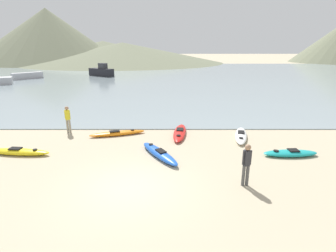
# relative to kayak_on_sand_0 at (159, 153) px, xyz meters

# --- Properties ---
(ground_plane) EXTENTS (400.00, 400.00, 0.00)m
(ground_plane) POSITION_rel_kayak_on_sand_0_xyz_m (-1.06, -3.04, -0.17)
(ground_plane) COLOR tan
(bay_water) EXTENTS (160.00, 70.00, 0.06)m
(bay_water) POSITION_rel_kayak_on_sand_0_xyz_m (-1.06, 39.42, -0.14)
(bay_water) COLOR gray
(bay_water) RESTS_ON ground_plane
(far_hill_left) EXTENTS (49.33, 49.33, 17.58)m
(far_hill_left) POSITION_rel_kayak_on_sand_0_xyz_m (-40.14, 81.31, 8.62)
(far_hill_left) COLOR #6B7056
(far_hill_left) RESTS_ON ground_plane
(far_hill_midleft) EXTENTS (64.02, 64.02, 7.33)m
(far_hill_midleft) POSITION_rel_kayak_on_sand_0_xyz_m (-23.56, 88.59, 3.49)
(far_hill_midleft) COLOR #6B7056
(far_hill_midleft) RESTS_ON ground_plane
(far_hill_midright) EXTENTS (68.86, 68.86, 6.69)m
(far_hill_midright) POSITION_rel_kayak_on_sand_0_xyz_m (-15.12, 81.59, 3.17)
(far_hill_midright) COLOR #6B7056
(far_hill_midright) RESTS_ON ground_plane
(kayak_on_sand_0) EXTENTS (2.25, 3.22, 0.39)m
(kayak_on_sand_0) POSITION_rel_kayak_on_sand_0_xyz_m (0.00, 0.00, 0.00)
(kayak_on_sand_0) COLOR blue
(kayak_on_sand_0) RESTS_ON ground_plane
(kayak_on_sand_1) EXTENTS (1.51, 3.31, 0.33)m
(kayak_on_sand_1) POSITION_rel_kayak_on_sand_0_xyz_m (4.88, 2.85, -0.03)
(kayak_on_sand_1) COLOR white
(kayak_on_sand_1) RESTS_ON ground_plane
(kayak_on_sand_2) EXTENTS (1.17, 3.58, 0.33)m
(kayak_on_sand_2) POSITION_rel_kayak_on_sand_0_xyz_m (1.18, 3.40, -0.03)
(kayak_on_sand_2) COLOR red
(kayak_on_sand_2) RESTS_ON ground_plane
(kayak_on_sand_3) EXTENTS (3.45, 1.56, 0.31)m
(kayak_on_sand_3) POSITION_rel_kayak_on_sand_0_xyz_m (-2.71, 3.29, -0.04)
(kayak_on_sand_3) COLOR orange
(kayak_on_sand_3) RESTS_ON ground_plane
(kayak_on_sand_4) EXTENTS (2.76, 0.87, 0.34)m
(kayak_on_sand_4) POSITION_rel_kayak_on_sand_0_xyz_m (6.64, 0.07, -0.03)
(kayak_on_sand_4) COLOR teal
(kayak_on_sand_4) RESTS_ON ground_plane
(kayak_on_sand_5) EXTENTS (3.31, 0.98, 0.36)m
(kayak_on_sand_5) POSITION_rel_kayak_on_sand_0_xyz_m (-7.20, 0.24, -0.02)
(kayak_on_sand_5) COLOR yellow
(kayak_on_sand_5) RESTS_ON ground_plane
(person_near_foreground) EXTENTS (0.35, 0.27, 1.74)m
(person_near_foreground) POSITION_rel_kayak_on_sand_0_xyz_m (3.50, -2.87, 0.82)
(person_near_foreground) COLOR #4C4C4C
(person_near_foreground) RESTS_ON ground_plane
(person_near_waterline) EXTENTS (0.35, 0.27, 1.74)m
(person_near_waterline) POSITION_rel_kayak_on_sand_0_xyz_m (-5.90, 3.78, 0.82)
(person_near_waterline) COLOR gray
(person_near_waterline) RESTS_ON ground_plane
(moored_boat_1) EXTENTS (5.18, 4.33, 2.37)m
(moored_boat_1) POSITION_rel_kayak_on_sand_0_xyz_m (-11.91, 37.13, 0.71)
(moored_boat_1) COLOR black
(moored_boat_1) RESTS_ON bay_water
(moored_boat_2) EXTENTS (4.18, 4.37, 1.05)m
(moored_boat_2) POSITION_rel_kayak_on_sand_0_xyz_m (-23.49, 32.88, 0.41)
(moored_boat_2) COLOR #B2B2B7
(moored_boat_2) RESTS_ON bay_water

